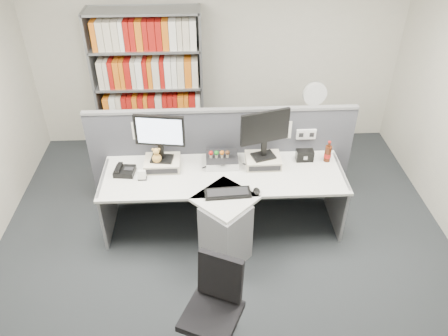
{
  "coord_description": "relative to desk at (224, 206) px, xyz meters",
  "views": [
    {
      "loc": [
        -0.17,
        -2.99,
        3.54
      ],
      "look_at": [
        0.0,
        0.65,
        0.92
      ],
      "focal_mm": 35.59,
      "sensor_mm": 36.0,
      "label": 1
    }
  ],
  "objects": [
    {
      "name": "filing_cabinet",
      "position": [
        1.2,
        1.4,
        -0.11
      ],
      "size": [
        0.45,
        0.61,
        0.7
      ],
      "color": "gray",
      "rests_on": "ground"
    },
    {
      "name": "room_shell",
      "position": [
        0.0,
        -0.6,
        1.33
      ],
      "size": [
        5.04,
        5.54,
        2.72
      ],
      "color": "beige",
      "rests_on": "ground"
    },
    {
      "name": "speaker",
      "position": [
        0.92,
        0.44,
        0.33
      ],
      "size": [
        0.19,
        0.11,
        0.13
      ],
      "primitive_type": "cube",
      "color": "black",
      "rests_on": "desk"
    },
    {
      "name": "desk_calendar",
      "position": [
        -0.85,
        0.17,
        0.31
      ],
      "size": [
        0.09,
        0.07,
        0.11
      ],
      "color": "black",
      "rests_on": "desk"
    },
    {
      "name": "office_chair",
      "position": [
        -0.14,
        -1.29,
        0.04
      ],
      "size": [
        0.61,
        0.62,
        0.92
      ],
      "color": "silver",
      "rests_on": "ground"
    },
    {
      "name": "partition",
      "position": [
        0.0,
        0.65,
        0.19
      ],
      "size": [
        3.0,
        0.08,
        1.27
      ],
      "color": "#464750",
      "rests_on": "ground"
    },
    {
      "name": "figurines",
      "position": [
        -0.04,
        0.41,
        0.41
      ],
      "size": [
        0.23,
        0.05,
        0.09
      ],
      "color": "beige",
      "rests_on": "desktop_pc"
    },
    {
      "name": "monitor_left",
      "position": [
        -0.65,
        0.38,
        0.68
      ],
      "size": [
        0.53,
        0.2,
        0.54
      ],
      "color": "black",
      "rests_on": "monitor_riser_left"
    },
    {
      "name": "ground",
      "position": [
        0.0,
        -0.6,
        -0.46
      ],
      "size": [
        5.5,
        5.5,
        0.0
      ],
      "primitive_type": "plane",
      "color": "#2B2F33",
      "rests_on": "ground"
    },
    {
      "name": "plush_toy",
      "position": [
        -0.7,
        0.34,
        0.44
      ],
      "size": [
        0.1,
        0.1,
        0.18
      ],
      "color": "gold",
      "rests_on": "monitor_riser_left"
    },
    {
      "name": "mouse",
      "position": [
        0.32,
        -0.11,
        0.29
      ],
      "size": [
        0.07,
        0.11,
        0.04
      ],
      "primitive_type": "ellipsoid",
      "color": "black",
      "rests_on": "desk"
    },
    {
      "name": "keyboard",
      "position": [
        0.03,
        -0.12,
        0.28
      ],
      "size": [
        0.47,
        0.2,
        0.03
      ],
      "color": "black",
      "rests_on": "desk"
    },
    {
      "name": "shelving_unit",
      "position": [
        -0.9,
        1.85,
        0.52
      ],
      "size": [
        1.41,
        0.4,
        2.0
      ],
      "color": "gray",
      "rests_on": "ground"
    },
    {
      "name": "monitor_riser_right",
      "position": [
        0.45,
        0.38,
        0.31
      ],
      "size": [
        0.38,
        0.31,
        0.1
      ],
      "color": "beige",
      "rests_on": "desk"
    },
    {
      "name": "desk",
      "position": [
        0.0,
        0.0,
        0.0
      ],
      "size": [
        2.6,
        1.2,
        0.72
      ],
      "color": "silver",
      "rests_on": "ground"
    },
    {
      "name": "cola_bottle",
      "position": [
        1.16,
        0.42,
        0.36
      ],
      "size": [
        0.08,
        0.08,
        0.25
      ],
      "color": "#3F190A",
      "rests_on": "desk"
    },
    {
      "name": "monitor_riser_left",
      "position": [
        -0.65,
        0.38,
        0.31
      ],
      "size": [
        0.38,
        0.31,
        0.1
      ],
      "color": "beige",
      "rests_on": "desk"
    },
    {
      "name": "monitor_right",
      "position": [
        0.44,
        0.38,
        0.69
      ],
      "size": [
        0.53,
        0.24,
        0.55
      ],
      "color": "black",
      "rests_on": "monitor_riser_right"
    },
    {
      "name": "desk_fan",
      "position": [
        1.2,
        1.4,
        0.57
      ],
      "size": [
        0.31,
        0.18,
        0.51
      ],
      "color": "white",
      "rests_on": "filing_cabinet"
    },
    {
      "name": "desktop_pc",
      "position": [
        -0.01,
        0.42,
        0.31
      ],
      "size": [
        0.35,
        0.31,
        0.09
      ],
      "color": "black",
      "rests_on": "desk"
    },
    {
      "name": "desk_phone",
      "position": [
        -1.06,
        0.28,
        0.3
      ],
      "size": [
        0.23,
        0.21,
        0.09
      ],
      "color": "black",
      "rests_on": "desk"
    }
  ]
}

